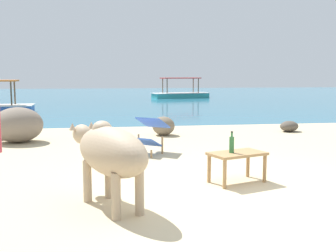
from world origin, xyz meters
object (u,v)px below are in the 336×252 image
Objects in this scene: cow at (110,151)px; low_bench_table at (237,157)px; bottle at (232,144)px; boat_teal at (180,93)px; deck_chair_near at (149,133)px.

cow is 1.95× the size of low_bench_table.
cow is 5.70× the size of bottle.
boat_teal is (4.85, 21.73, -0.39)m from cow.
cow is at bearing 64.54° from boat_teal.
deck_chair_near is at bearing 110.71° from bottle.
boat_teal reaches higher than low_bench_table.
low_bench_table is at bearing -90.04° from cow.
boat_teal is at bearing 61.92° from low_bench_table.
low_bench_table is 0.23× the size of boat_teal.
low_bench_table is at bearing 68.69° from boat_teal.
deck_chair_near is (-0.88, 2.33, -0.16)m from bottle.
bottle is 0.32× the size of deck_chair_near.
deck_chair_near reaches higher than low_bench_table.
deck_chair_near is at bearing 64.78° from boat_teal.
cow is 1.84m from bottle.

